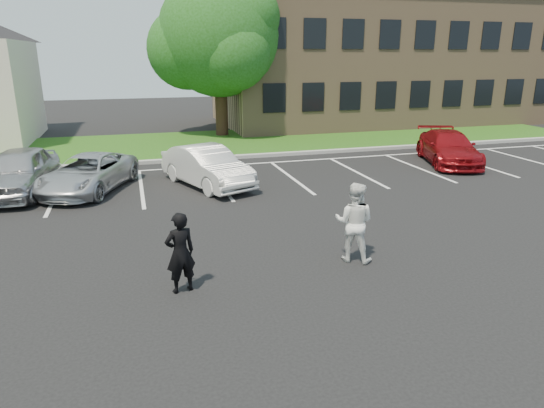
% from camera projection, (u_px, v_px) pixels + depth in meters
% --- Properties ---
extents(ground_plane, '(90.00, 90.00, 0.00)m').
position_uv_depth(ground_plane, '(285.00, 271.00, 10.64)').
color(ground_plane, black).
rests_on(ground_plane, ground).
extents(curb, '(40.00, 0.30, 0.15)m').
position_uv_depth(curb, '(203.00, 159.00, 21.62)').
color(curb, gray).
rests_on(curb, ground).
extents(grass_strip, '(44.00, 8.00, 0.08)m').
position_uv_depth(grass_strip, '(192.00, 144.00, 25.29)').
color(grass_strip, '#0F410D').
rests_on(grass_strip, ground).
extents(stall_lines, '(34.00, 5.36, 0.01)m').
position_uv_depth(stall_lines, '(250.00, 174.00, 19.22)').
color(stall_lines, silver).
rests_on(stall_lines, ground).
extents(office_building, '(22.40, 10.40, 8.30)m').
position_uv_depth(office_building, '(382.00, 60.00, 33.30)').
color(office_building, '#8E7252').
rests_on(office_building, ground).
extents(tree, '(7.80, 7.20, 8.80)m').
position_uv_depth(tree, '(221.00, 38.00, 26.56)').
color(tree, black).
rests_on(tree, ground).
extents(man_black_suit, '(0.69, 0.54, 1.66)m').
position_uv_depth(man_black_suit, '(180.00, 253.00, 9.52)').
color(man_black_suit, black).
rests_on(man_black_suit, ground).
extents(man_white_shirt, '(1.14, 1.09, 1.84)m').
position_uv_depth(man_white_shirt, '(354.00, 222.00, 10.96)').
color(man_white_shirt, white).
rests_on(man_white_shirt, ground).
extents(car_silver_west, '(2.40, 4.74, 1.55)m').
position_uv_depth(car_silver_west, '(19.00, 172.00, 16.26)').
color(car_silver_west, '#B0B0B4').
rests_on(car_silver_west, ground).
extents(car_silver_minivan, '(3.68, 4.94, 1.25)m').
position_uv_depth(car_silver_minivan, '(88.00, 173.00, 16.68)').
color(car_silver_minivan, silver).
rests_on(car_silver_minivan, ground).
extents(car_white_sedan, '(2.99, 4.56, 1.42)m').
position_uv_depth(car_white_sedan, '(207.00, 167.00, 17.28)').
color(car_white_sedan, silver).
rests_on(car_white_sedan, ground).
extents(car_red_compact, '(3.32, 5.06, 1.36)m').
position_uv_depth(car_red_compact, '(448.00, 148.00, 20.88)').
color(car_red_compact, maroon).
rests_on(car_red_compact, ground).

